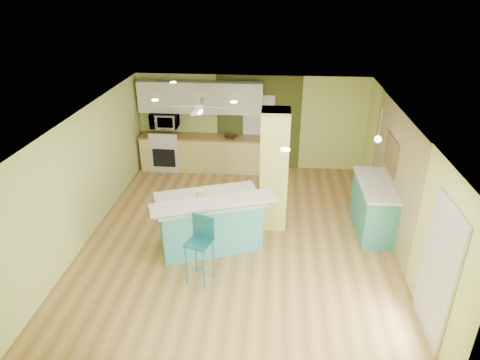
% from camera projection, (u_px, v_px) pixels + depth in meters
% --- Properties ---
extents(floor, '(6.00, 7.00, 0.01)m').
position_uv_depth(floor, '(239.00, 235.00, 8.68)').
color(floor, olive).
rests_on(floor, ground).
extents(ceiling, '(6.00, 7.00, 0.01)m').
position_uv_depth(ceiling, '(239.00, 116.00, 7.60)').
color(ceiling, white).
rests_on(ceiling, wall_back).
extents(wall_back, '(6.00, 0.01, 2.50)m').
position_uv_depth(wall_back, '(251.00, 123.00, 11.29)').
color(wall_back, '#CBD873').
rests_on(wall_back, floor).
extents(wall_front, '(6.00, 0.01, 2.50)m').
position_uv_depth(wall_front, '(213.00, 309.00, 4.99)').
color(wall_front, '#CBD873').
rests_on(wall_front, floor).
extents(wall_left, '(0.01, 7.00, 2.50)m').
position_uv_depth(wall_left, '(87.00, 174.00, 8.37)').
color(wall_left, '#CBD873').
rests_on(wall_left, floor).
extents(wall_right, '(0.01, 7.00, 2.50)m').
position_uv_depth(wall_right, '(401.00, 186.00, 7.91)').
color(wall_right, '#CBD873').
rests_on(wall_right, floor).
extents(wood_panel, '(0.02, 3.40, 2.50)m').
position_uv_depth(wood_panel, '(392.00, 172.00, 8.45)').
color(wood_panel, '#917E53').
rests_on(wood_panel, floor).
extents(olive_accent, '(2.20, 0.02, 2.50)m').
position_uv_depth(olive_accent, '(259.00, 123.00, 11.26)').
color(olive_accent, '#434A1D').
rests_on(olive_accent, floor).
extents(interior_door, '(0.82, 0.05, 2.00)m').
position_uv_depth(interior_door, '(258.00, 132.00, 11.34)').
color(interior_door, silver).
rests_on(interior_door, floor).
extents(french_door, '(0.04, 1.08, 2.10)m').
position_uv_depth(french_door, '(438.00, 272.00, 5.93)').
color(french_door, silver).
rests_on(french_door, floor).
extents(column, '(0.55, 0.55, 2.50)m').
position_uv_depth(column, '(274.00, 170.00, 8.54)').
color(column, '#C1C35A').
rests_on(column, floor).
extents(kitchen_run, '(3.25, 0.63, 0.94)m').
position_uv_depth(kitchen_run, '(202.00, 153.00, 11.45)').
color(kitchen_run, '#E5D078').
rests_on(kitchen_run, floor).
extents(stove, '(0.76, 0.66, 1.08)m').
position_uv_depth(stove, '(167.00, 152.00, 11.52)').
color(stove, silver).
rests_on(stove, floor).
extents(upper_cabinets, '(3.20, 0.34, 0.80)m').
position_uv_depth(upper_cabinets, '(200.00, 97.00, 10.92)').
color(upper_cabinets, silver).
rests_on(upper_cabinets, wall_back).
extents(microwave, '(0.70, 0.48, 0.39)m').
position_uv_depth(microwave, '(164.00, 120.00, 11.15)').
color(microwave, silver).
rests_on(microwave, wall_back).
extents(ceiling_fan, '(1.41, 1.41, 0.61)m').
position_uv_depth(ceiling_fan, '(199.00, 107.00, 9.66)').
color(ceiling_fan, silver).
rests_on(ceiling_fan, ceiling).
extents(pendant_lamp, '(0.14, 0.14, 0.69)m').
position_uv_depth(pendant_lamp, '(378.00, 139.00, 8.33)').
color(pendant_lamp, white).
rests_on(pendant_lamp, ceiling).
extents(wall_decor, '(0.03, 0.90, 0.70)m').
position_uv_depth(wall_decor, '(391.00, 154.00, 8.50)').
color(wall_decor, brown).
rests_on(wall_decor, wood_panel).
extents(peninsula, '(2.37, 1.84, 1.19)m').
position_uv_depth(peninsula, '(210.00, 221.00, 8.13)').
color(peninsula, teal).
rests_on(peninsula, floor).
extents(bar_stool, '(0.51, 0.51, 1.21)m').
position_uv_depth(bar_stool, '(201.00, 239.00, 7.11)').
color(bar_stool, teal).
rests_on(bar_stool, floor).
extents(side_counter, '(0.70, 1.65, 1.07)m').
position_uv_depth(side_counter, '(374.00, 207.00, 8.64)').
color(side_counter, teal).
rests_on(side_counter, floor).
extents(fruit_bowl, '(0.35, 0.35, 0.08)m').
position_uv_depth(fruit_bowl, '(231.00, 137.00, 11.10)').
color(fruit_bowl, '#342115').
rests_on(fruit_bowl, kitchen_run).
extents(canister, '(0.15, 0.15, 0.16)m').
position_uv_depth(canister, '(200.00, 193.00, 7.93)').
color(canister, yellow).
rests_on(canister, peninsula).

